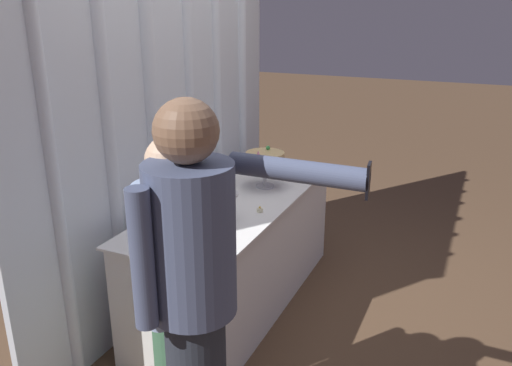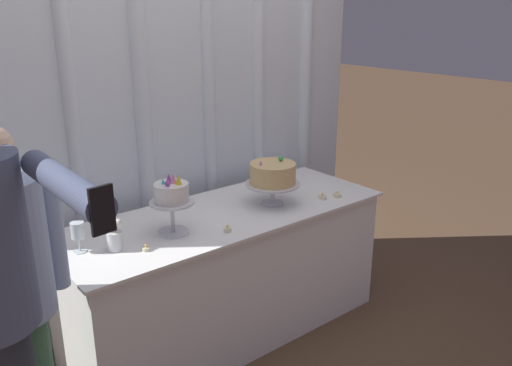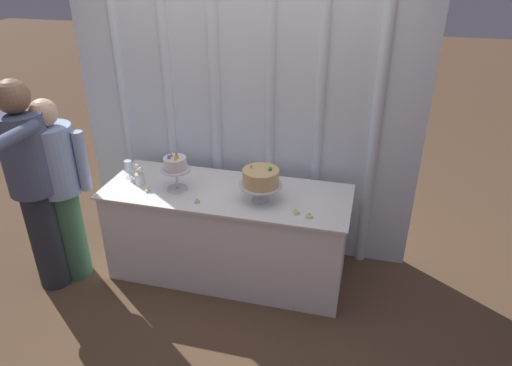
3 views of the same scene
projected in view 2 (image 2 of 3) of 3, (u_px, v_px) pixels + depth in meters
ground_plane at (238, 338)px, 3.08m from camera, size 24.00×24.00×0.00m
draped_curtain at (176, 71)px, 3.04m from camera, size 2.81×0.17×2.71m
cake_table at (226, 273)px, 3.03m from camera, size 1.89×0.70×0.76m
cake_display_nearleft at (172, 197)px, 2.58m from camera, size 0.22×0.22×0.31m
cake_display_nearright at (273, 175)px, 2.98m from camera, size 0.32×0.32×0.28m
wine_glass at (78, 231)px, 2.41m from camera, size 0.06×0.06×0.15m
flower_vase at (114, 236)px, 2.44m from camera, size 0.09×0.09×0.16m
tealight_far_left at (146, 249)px, 2.45m from camera, size 0.04×0.04×0.03m
tealight_near_left at (227, 230)px, 2.66m from camera, size 0.04×0.04×0.04m
tealight_near_right at (322, 197)px, 3.11m from camera, size 0.05×0.05×0.04m
tealight_far_right at (337, 195)px, 3.14m from camera, size 0.05×0.05×0.04m
guest_man_pink_jacket at (10, 303)px, 1.94m from camera, size 0.48×0.40×1.49m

